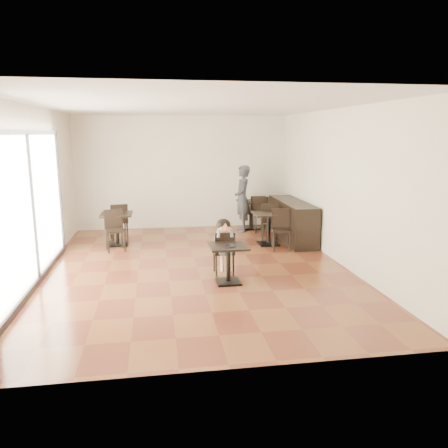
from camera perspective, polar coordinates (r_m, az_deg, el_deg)
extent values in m
cube|color=brown|center=(8.99, -3.57, -5.66)|extent=(6.00, 8.00, 0.01)
cube|color=silver|center=(8.60, -3.85, 15.16)|extent=(6.00, 8.00, 0.01)
cube|color=white|center=(12.62, -5.43, 6.74)|extent=(6.00, 0.01, 3.20)
cube|color=white|center=(4.74, 0.85, -1.43)|extent=(6.00, 0.01, 3.20)
cube|color=white|center=(8.89, -23.38, 3.78)|extent=(0.01, 8.00, 3.20)
cube|color=white|center=(9.41, 14.86, 4.73)|extent=(0.01, 8.00, 3.20)
cube|color=white|center=(8.43, -23.89, 1.98)|extent=(0.04, 4.50, 2.60)
cylinder|color=black|center=(7.76, 0.70, -2.91)|extent=(0.24, 0.24, 0.01)
imported|color=#3B3B41|center=(12.11, 2.42, 3.33)|extent=(0.50, 0.71, 1.84)
cube|color=black|center=(11.30, 8.89, 0.44)|extent=(0.60, 2.40, 1.00)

